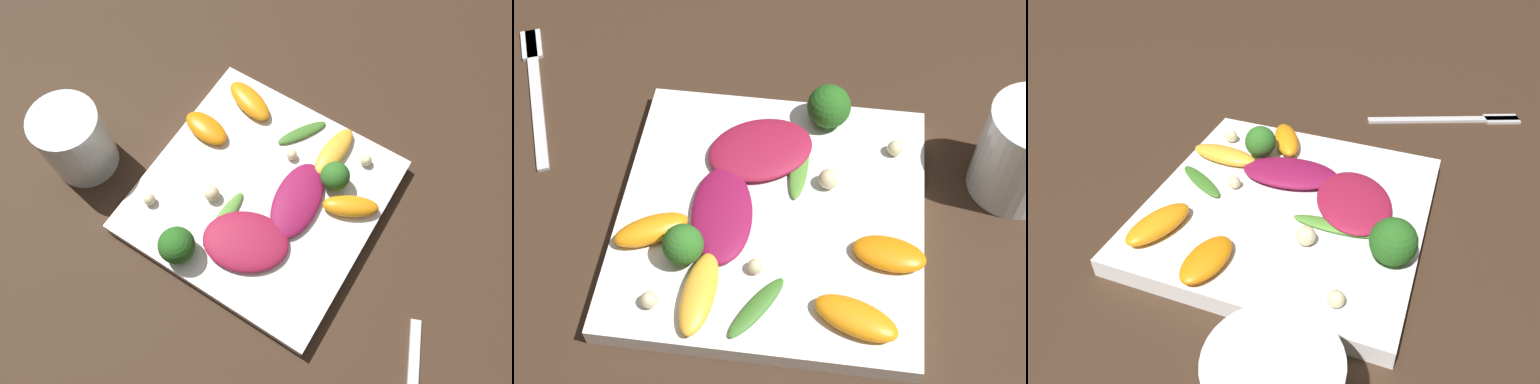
# 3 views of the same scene
# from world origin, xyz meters

# --- Properties ---
(ground_plane) EXTENTS (2.40, 2.40, 0.00)m
(ground_plane) POSITION_xyz_m (0.00, 0.00, 0.00)
(ground_plane) COLOR #382619
(plate) EXTENTS (0.26, 0.26, 0.02)m
(plate) POSITION_xyz_m (0.00, 0.00, 0.01)
(plate) COLOR white
(plate) RESTS_ON ground_plane
(drinking_glass) EXTENTS (0.08, 0.08, 0.09)m
(drinking_glass) POSITION_xyz_m (0.21, 0.07, 0.05)
(drinking_glass) COLOR white
(drinking_glass) RESTS_ON ground_plane
(radicchio_leaf_0) EXTENTS (0.06, 0.11, 0.01)m
(radicchio_leaf_0) POSITION_xyz_m (-0.04, -0.01, 0.03)
(radicchio_leaf_0) COLOR maroon
(radicchio_leaf_0) RESTS_ON plate
(radicchio_leaf_1) EXTENTS (0.12, 0.10, 0.01)m
(radicchio_leaf_1) POSITION_xyz_m (-0.02, 0.06, 0.03)
(radicchio_leaf_1) COLOR maroon
(radicchio_leaf_1) RESTS_ON plate
(orange_segment_0) EXTENTS (0.03, 0.08, 0.01)m
(orange_segment_0) POSITION_xyz_m (-0.05, -0.09, 0.03)
(orange_segment_0) COLOR #FCAD33
(orange_segment_0) RESTS_ON plate
(orange_segment_1) EXTENTS (0.06, 0.04, 0.01)m
(orange_segment_1) POSITION_xyz_m (0.10, -0.03, 0.03)
(orange_segment_1) COLOR orange
(orange_segment_1) RESTS_ON plate
(orange_segment_2) EXTENTS (0.07, 0.05, 0.02)m
(orange_segment_2) POSITION_xyz_m (0.08, -0.10, 0.03)
(orange_segment_2) COLOR orange
(orange_segment_2) RESTS_ON plate
(orange_segment_3) EXTENTS (0.07, 0.05, 0.02)m
(orange_segment_3) POSITION_xyz_m (-0.10, -0.04, 0.03)
(orange_segment_3) COLOR orange
(orange_segment_3) RESTS_ON plate
(broccoli_floret_0) EXTENTS (0.03, 0.03, 0.04)m
(broccoli_floret_0) POSITION_xyz_m (-0.06, -0.05, 0.04)
(broccoli_floret_0) COLOR #84AD5B
(broccoli_floret_0) RESTS_ON plate
(broccoli_floret_1) EXTENTS (0.04, 0.04, 0.04)m
(broccoli_floret_1) POSITION_xyz_m (0.04, 0.11, 0.04)
(broccoli_floret_1) COLOR #7A9E51
(broccoli_floret_1) RESTS_ON plate
(arugula_sprig_0) EXTENTS (0.05, 0.06, 0.01)m
(arugula_sprig_0) POSITION_xyz_m (0.00, -0.09, 0.02)
(arugula_sprig_0) COLOR #3D7528
(arugula_sprig_0) RESTS_ON plate
(arugula_sprig_1) EXTENTS (0.02, 0.08, 0.01)m
(arugula_sprig_1) POSITION_xyz_m (0.02, 0.05, 0.02)
(arugula_sprig_1) COLOR #518E33
(arugula_sprig_1) RESTS_ON plate
(macadamia_nut_0) EXTENTS (0.01, 0.01, 0.01)m
(macadamia_nut_0) POSITION_xyz_m (-0.01, -0.06, 0.03)
(macadamia_nut_0) COLOR beige
(macadamia_nut_0) RESTS_ON plate
(macadamia_nut_1) EXTENTS (0.01, 0.01, 0.01)m
(macadamia_nut_1) POSITION_xyz_m (-0.08, -0.10, 0.03)
(macadamia_nut_1) COLOR beige
(macadamia_nut_1) RESTS_ON plate
(macadamia_nut_2) EXTENTS (0.02, 0.02, 0.02)m
(macadamia_nut_2) POSITION_xyz_m (0.05, 0.03, 0.03)
(macadamia_nut_2) COLOR beige
(macadamia_nut_2) RESTS_ON plate
(macadamia_nut_3) EXTENTS (0.01, 0.01, 0.01)m
(macadamia_nut_3) POSITION_xyz_m (0.10, 0.08, 0.03)
(macadamia_nut_3) COLOR beige
(macadamia_nut_3) RESTS_ON plate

